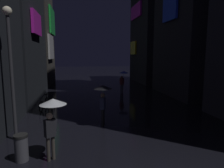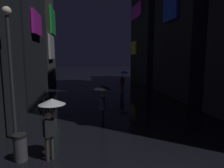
# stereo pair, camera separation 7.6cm
# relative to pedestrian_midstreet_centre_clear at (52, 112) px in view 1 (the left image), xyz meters

# --- Properties ---
(building_left_far) EXTENTS (4.25, 7.20, 18.66)m
(building_left_far) POSITION_rel_pedestrian_midstreet_centre_clear_xyz_m (-4.23, 18.89, 7.66)
(building_left_far) COLOR #33302D
(building_left_far) RESTS_ON ground
(building_right_far) EXTENTS (4.25, 7.41, 12.70)m
(building_right_far) POSITION_rel_pedestrian_midstreet_centre_clear_xyz_m (10.73, 18.99, 4.69)
(building_right_far) COLOR black
(building_right_far) RESTS_ON ground
(pedestrian_midstreet_centre_clear) EXTENTS (0.90, 0.90, 2.12)m
(pedestrian_midstreet_centre_clear) POSITION_rel_pedestrian_midstreet_centre_clear_xyz_m (0.00, 0.00, 0.00)
(pedestrian_midstreet_centre_clear) COLOR #38332D
(pedestrian_midstreet_centre_clear) RESTS_ON ground
(pedestrian_foreground_right_black) EXTENTS (0.90, 0.90, 2.12)m
(pedestrian_foreground_right_black) POSITION_rel_pedestrian_midstreet_centre_clear_xyz_m (2.09, 2.94, 0.00)
(pedestrian_foreground_right_black) COLOR black
(pedestrian_foreground_right_black) RESTS_ON ground
(pedestrian_midstreet_left_blue) EXTENTS (0.90, 0.90, 2.12)m
(pedestrian_midstreet_left_blue) POSITION_rel_pedestrian_midstreet_centre_clear_xyz_m (5.05, 11.27, 0.00)
(pedestrian_midstreet_left_blue) COLOR #2D2D38
(pedestrian_midstreet_left_blue) RESTS_ON ground
(bicycle_parked_at_storefront) EXTENTS (0.36, 1.81, 0.96)m
(bicycle_parked_at_storefront) POSITION_rel_pedestrian_midstreet_centre_clear_xyz_m (-1.36, 6.64, -1.28)
(bicycle_parked_at_storefront) COLOR black
(bicycle_parked_at_storefront) RESTS_ON ground
(streetlamp_left_near) EXTENTS (0.36, 0.36, 5.46)m
(streetlamp_left_near) POSITION_rel_pedestrian_midstreet_centre_clear_xyz_m (-1.76, 1.88, 1.75)
(streetlamp_left_near) COLOR #2D2D33
(streetlamp_left_near) RESTS_ON ground
(trash_bin) EXTENTS (0.46, 0.46, 0.93)m
(trash_bin) POSITION_rel_pedestrian_midstreet_centre_clear_xyz_m (-1.06, 0.04, -1.20)
(trash_bin) COLOR #3F3F47
(trash_bin) RESTS_ON ground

